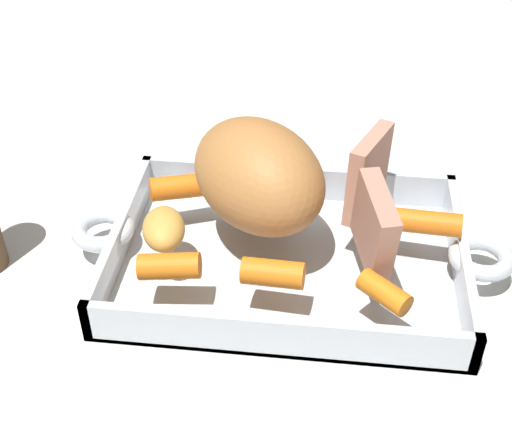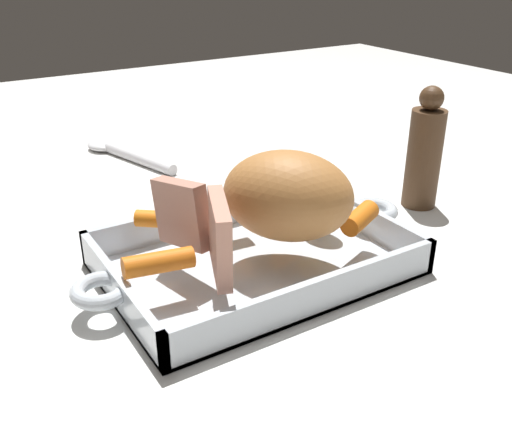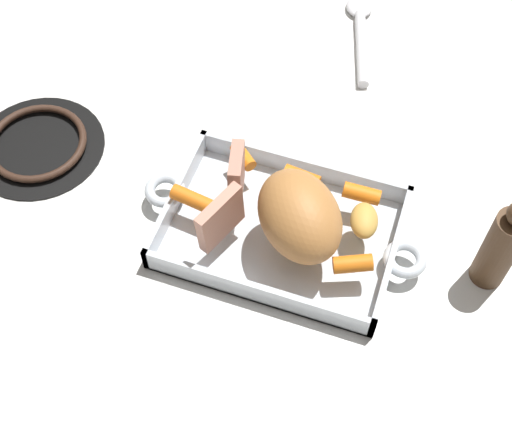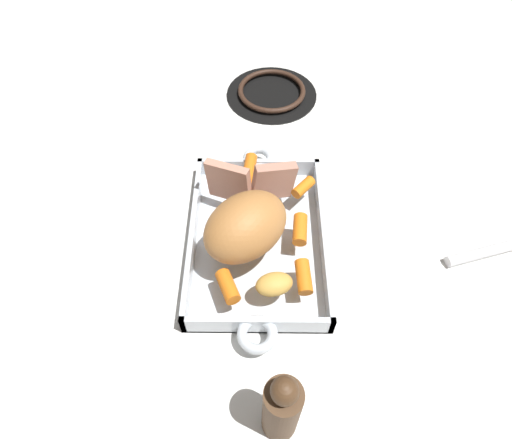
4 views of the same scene
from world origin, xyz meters
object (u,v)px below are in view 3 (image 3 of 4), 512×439
pork_roast (300,216)px  baby_carrot_center_left (362,194)px  baby_carrot_center_right (301,178)px  pepper_mill (502,246)px  serving_spoon (361,29)px  roast_slice_thick (236,175)px  baby_carrot_short (243,156)px  potato_near_roast (364,220)px  roast_slice_thin (220,218)px  stove_burner_rear (38,145)px  baby_carrot_northwest (353,264)px  baby_carrot_northeast (195,200)px  roasting_dish (281,230)px

pork_roast → baby_carrot_center_left: bearing=53.4°
baby_carrot_center_right → pepper_mill: pepper_mill is taller
baby_carrot_center_left → serving_spoon: bearing=103.7°
roast_slice_thick → pepper_mill: 0.37m
baby_carrot_short → potato_near_roast: bearing=-15.8°
baby_carrot_center_left → baby_carrot_short: (-0.18, 0.01, -0.00)m
roast_slice_thin → potato_near_roast: (0.18, 0.08, -0.02)m
stove_burner_rear → pepper_mill: 0.71m
baby_carrot_center_right → stove_burner_rear: baby_carrot_center_right is taller
baby_carrot_short → baby_carrot_northwest: 0.24m
baby_carrot_center_right → baby_carrot_northwest: size_ratio=1.01×
baby_carrot_northeast → roast_slice_thick: bearing=42.6°
stove_burner_rear → baby_carrot_short: bearing=8.9°
roast_slice_thin → potato_near_roast: 0.20m
stove_burner_rear → pepper_mill: pepper_mill is taller
baby_carrot_northeast → baby_carrot_center_right: bearing=33.5°
baby_carrot_northwest → serving_spoon: (-0.11, 0.49, -0.04)m
baby_carrot_northeast → pepper_mill: (0.42, 0.05, 0.02)m
baby_carrot_center_right → baby_carrot_short: bearing=173.3°
roasting_dish → roast_slice_thick: bearing=160.9°
baby_carrot_northwest → baby_carrot_short: bearing=147.8°
stove_burner_rear → baby_carrot_northeast: bearing=-9.2°
roast_slice_thick → baby_carrot_northwest: (0.19, -0.07, -0.02)m
baby_carrot_center_left → baby_carrot_northeast: size_ratio=0.75×
baby_carrot_northwest → pepper_mill: size_ratio=0.31×
baby_carrot_short → pepper_mill: 0.38m
baby_carrot_northwest → serving_spoon: baby_carrot_northwest is taller
stove_burner_rear → roast_slice_thick: bearing=-0.6°
roast_slice_thick → baby_carrot_northwest: 0.20m
baby_carrot_short → baby_carrot_center_right: bearing=-6.7°
baby_carrot_northwest → stove_burner_rear: (-0.52, 0.07, -0.05)m
baby_carrot_short → roast_slice_thick: bearing=-79.9°
baby_carrot_northwest → roast_slice_thin: bearing=-178.3°
potato_near_roast → baby_carrot_center_right: bearing=156.7°
baby_carrot_northeast → roast_slice_thin: bearing=-32.8°
serving_spoon → roasting_dish: bearing=163.2°
baby_carrot_northeast → baby_carrot_short: baby_carrot_northeast is taller
pork_roast → baby_carrot_short: bearing=139.2°
roasting_dish → pepper_mill: bearing=5.9°
baby_carrot_northwest → pepper_mill: 0.20m
pork_roast → baby_carrot_northeast: (-0.15, 0.00, -0.04)m
baby_carrot_northwest → pepper_mill: pepper_mill is taller
baby_carrot_center_left → roast_slice_thick: bearing=-165.6°
roast_slice_thin → baby_carrot_center_left: roast_slice_thin is taller
baby_carrot_center_left → baby_carrot_northeast: (-0.22, -0.09, -0.00)m
baby_carrot_short → baby_carrot_center_left: bearing=-3.1°
baby_carrot_center_right → potato_near_roast: size_ratio=0.92×
baby_carrot_center_left → baby_carrot_northwest: same height
baby_carrot_northeast → roasting_dish: bearing=7.9°
baby_carrot_center_left → roasting_dish: bearing=-143.9°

